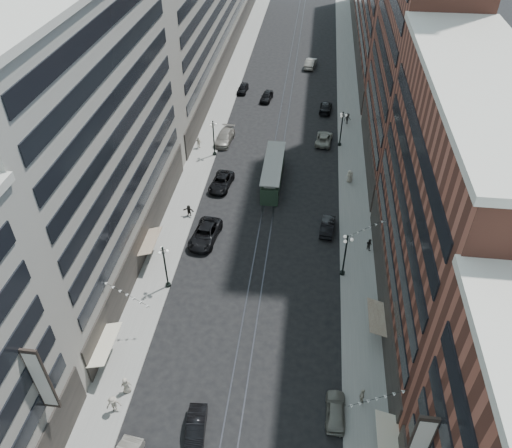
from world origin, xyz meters
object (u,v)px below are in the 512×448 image
at_px(pedestrian_7, 369,244).
at_px(pedestrian_9, 347,119).
at_px(lamppost_se_far, 345,254).
at_px(pedestrian_8, 351,177).
at_px(car_2, 205,234).
at_px(pedestrian_1, 126,385).
at_px(pedestrian_5, 189,210).
at_px(pedestrian_extra_1, 349,176).
at_px(lamppost_sw_far, 165,266).
at_px(car_4, 336,411).
at_px(car_11, 324,138).
at_px(pedestrian_2, 150,249).
at_px(pedestrian_4, 362,396).
at_px(car_9, 243,88).
at_px(streetcar, 273,173).
at_px(car_13, 267,96).
at_px(car_14, 311,63).
at_px(pedestrian_6, 199,143).
at_px(lamppost_sw_mid, 214,137).
at_px(lamppost_se_mid, 341,128).
at_px(pedestrian_extra_0, 114,405).
at_px(car_5, 196,429).
at_px(car_10, 328,226).
at_px(car_8, 224,137).
at_px(car_7, 221,182).
at_px(car_12, 326,107).

xyz_separation_m(pedestrian_7, pedestrian_9, (-1.78, 30.72, 0.14)).
distance_m(lamppost_se_far, pedestrian_8, 18.15).
distance_m(car_2, pedestrian_1, 20.94).
height_order(pedestrian_5, pedestrian_extra_1, pedestrian_extra_1).
height_order(lamppost_sw_far, car_4, lamppost_sw_far).
bearing_deg(pedestrian_extra_1, car_11, -94.46).
bearing_deg(pedestrian_1, pedestrian_9, -130.43).
relative_size(pedestrian_2, pedestrian_4, 0.95).
height_order(car_9, pedestrian_9, pedestrian_9).
bearing_deg(streetcar, car_4, -76.13).
height_order(car_13, car_14, car_14).
relative_size(car_2, pedestrian_extra_1, 3.42).
bearing_deg(pedestrian_2, pedestrian_6, 74.71).
relative_size(lamppost_sw_mid, car_4, 1.35).
bearing_deg(lamppost_se_mid, lamppost_se_far, -90.00).
height_order(pedestrian_5, pedestrian_extra_0, pedestrian_extra_0).
height_order(lamppost_sw_far, pedestrian_2, lamppost_sw_far).
distance_m(car_11, car_14, 30.16).
bearing_deg(car_2, lamppost_se_far, -7.28).
relative_size(car_5, pedestrian_extra_1, 2.38).
distance_m(car_4, pedestrian_9, 51.97).
bearing_deg(pedestrian_4, car_10, 8.09).
distance_m(pedestrian_4, car_8, 46.51).
height_order(lamppost_sw_far, lamppost_se_mid, same).
distance_m(lamppost_sw_mid, pedestrian_1, 39.79).
bearing_deg(car_5, lamppost_sw_mid, 93.19).
distance_m(car_5, pedestrian_9, 56.41).
bearing_deg(lamppost_se_mid, car_10, -94.69).
xyz_separation_m(car_11, pedestrian_9, (3.68, 6.38, 0.34)).
distance_m(car_5, car_10, 29.00).
bearing_deg(lamppost_sw_mid, pedestrian_extra_0, -91.00).
bearing_deg(pedestrian_7, pedestrian_1, 92.17).
xyz_separation_m(car_2, pedestrian_2, (-5.70, -3.34, 0.09)).
xyz_separation_m(lamppost_sw_mid, pedestrian_9, (19.68, 12.14, -2.05)).
bearing_deg(pedestrian_extra_1, car_14, -103.68).
relative_size(car_11, car_14, 0.95).
distance_m(car_14, pedestrian_8, 41.35).
height_order(lamppost_sw_mid, car_5, lamppost_sw_mid).
bearing_deg(pedestrian_extra_1, car_9, -78.88).
xyz_separation_m(car_5, car_7, (-4.01, 34.78, 0.05)).
distance_m(lamppost_se_mid, car_4, 44.85).
bearing_deg(car_13, lamppost_sw_mid, -98.65).
bearing_deg(car_12, pedestrian_extra_0, 78.37).
bearing_deg(streetcar, car_7, -163.47).
distance_m(car_4, car_13, 60.55).
height_order(car_2, pedestrian_5, pedestrian_5).
bearing_deg(streetcar, pedestrian_6, 147.54).
relative_size(lamppost_se_mid, car_14, 1.04).
xyz_separation_m(car_4, car_14, (-4.63, 75.54, 0.18)).
relative_size(lamppost_se_mid, pedestrian_8, 3.16).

